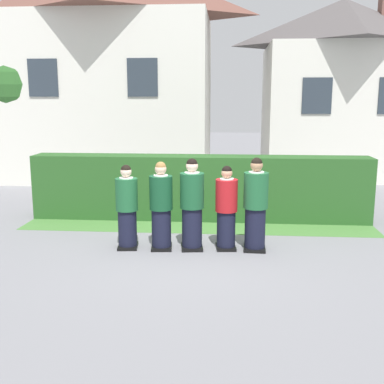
# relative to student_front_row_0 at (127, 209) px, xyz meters

# --- Properties ---
(ground_plane) EXTENTS (60.00, 60.00, 0.00)m
(ground_plane) POSITION_rel_student_front_row_0_xyz_m (1.18, 0.04, -0.73)
(ground_plane) COLOR slate
(student_front_row_0) EXTENTS (0.40, 0.51, 1.53)m
(student_front_row_0) POSITION_rel_student_front_row_0_xyz_m (0.00, 0.00, 0.00)
(student_front_row_0) COLOR black
(student_front_row_0) RESTS_ON ground
(student_front_row_1) EXTENTS (0.41, 0.49, 1.59)m
(student_front_row_1) POSITION_rel_student_front_row_0_xyz_m (0.62, 0.00, 0.03)
(student_front_row_1) COLOR black
(student_front_row_1) RESTS_ON ground
(student_front_row_2) EXTENTS (0.44, 0.54, 1.65)m
(student_front_row_2) POSITION_rel_student_front_row_0_xyz_m (1.17, 0.04, 0.06)
(student_front_row_2) COLOR black
(student_front_row_2) RESTS_ON ground
(student_in_red_blazer) EXTENTS (0.40, 0.50, 1.52)m
(student_in_red_blazer) POSITION_rel_student_front_row_0_xyz_m (1.79, 0.09, -0.01)
(student_in_red_blazer) COLOR black
(student_in_red_blazer) RESTS_ON ground
(student_front_row_4) EXTENTS (0.44, 0.49, 1.68)m
(student_front_row_4) POSITION_rel_student_front_row_0_xyz_m (2.31, 0.07, 0.07)
(student_front_row_4) COLOR black
(student_front_row_4) RESTS_ON ground
(hedge) EXTENTS (7.51, 0.70, 1.44)m
(hedge) POSITION_rel_student_front_row_0_xyz_m (1.18, 2.23, -0.01)
(hedge) COLOR #285623
(hedge) RESTS_ON ground
(school_building_main) EXTENTS (5.41, 4.43, 5.99)m
(school_building_main) POSITION_rel_student_front_row_0_xyz_m (5.64, 9.01, 2.34)
(school_building_main) COLOR silver
(school_building_main) RESTS_ON ground
(school_building_annex) EXTENTS (7.05, 4.23, 7.30)m
(school_building_annex) POSITION_rel_student_front_row_0_xyz_m (-2.23, 7.85, 3.01)
(school_building_annex) COLOR silver
(school_building_annex) RESTS_ON ground
(oak_tree_left) EXTENTS (2.83, 2.83, 4.52)m
(oak_tree_left) POSITION_rel_student_front_row_0_xyz_m (-4.93, 7.15, 2.36)
(oak_tree_left) COLOR brown
(oak_tree_left) RESTS_ON ground
(lawn_strip) EXTENTS (7.51, 0.90, 0.01)m
(lawn_strip) POSITION_rel_student_front_row_0_xyz_m (1.18, 1.43, -0.72)
(lawn_strip) COLOR #477A38
(lawn_strip) RESTS_ON ground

